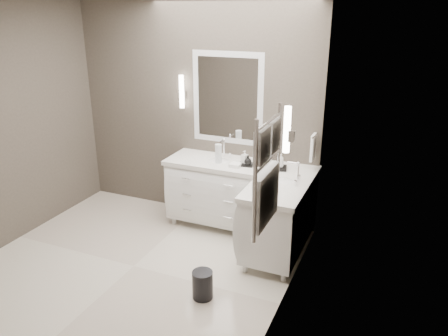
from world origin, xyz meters
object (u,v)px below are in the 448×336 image
at_px(vanity_back, 219,189).
at_px(waste_bin, 203,285).
at_px(towel_ladder, 266,178).
at_px(vanity_right, 281,212).

distance_m(vanity_back, waste_bin, 1.52).
bearing_deg(towel_ladder, waste_bin, 161.72).
relative_size(towel_ladder, waste_bin, 3.29).
distance_m(vanity_right, towel_ladder, 1.60).
distance_m(vanity_back, towel_ladder, 2.16).
relative_size(vanity_back, waste_bin, 4.53).
height_order(vanity_right, towel_ladder, towel_ladder).
height_order(vanity_back, waste_bin, vanity_back).
xyz_separation_m(vanity_right, towel_ladder, (0.23, -1.30, 0.91)).
distance_m(towel_ladder, waste_bin, 1.43).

